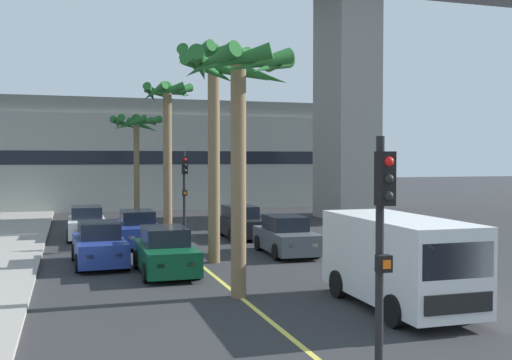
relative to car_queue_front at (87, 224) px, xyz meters
name	(u,v)px	position (x,y,z in m)	size (l,w,h in m)	color
lane_stripe_center	(185,252)	(3.75, -5.53, -0.72)	(0.14, 56.00, 0.01)	#DBCC4C
pier_building_backdrop	(128,155)	(3.75, 18.83, 3.41)	(36.31, 8.04, 8.38)	#ADB2A8
car_queue_front	(87,224)	(0.00, 0.00, 0.00)	(1.87, 4.12, 1.56)	white
car_queue_second	(99,245)	(0.23, -7.60, 0.00)	(1.96, 4.16, 1.56)	navy
car_queue_third	(165,252)	(2.28, -9.98, 0.00)	(1.85, 4.11, 1.56)	#0C4728
car_queue_fourth	(138,229)	(2.10, -3.06, 0.00)	(1.85, 4.11, 1.56)	navy
car_queue_fifth	(286,237)	(7.58, -7.30, 0.00)	(1.94, 4.15, 1.56)	#4C5156
car_queue_sixth	(241,223)	(7.22, -1.84, 0.00)	(1.86, 4.11, 1.56)	black
delivery_van	(398,259)	(7.30, -16.48, 0.57)	(2.21, 5.28, 2.36)	white
traffic_light_median_near	(382,241)	(3.43, -22.58, 1.99)	(0.24, 0.37, 4.20)	black
traffic_light_median_far	(184,186)	(3.97, -4.41, 1.99)	(0.24, 0.37, 4.20)	black
palm_tree_near_median	(136,134)	(3.08, 6.44, 4.66)	(3.09, 3.22, 6.55)	brown
palm_tree_mid_median	(239,94)	(3.71, -14.06, 4.95)	(3.25, 3.28, 6.97)	brown
palm_tree_far_median	(213,94)	(4.34, -8.32, 5.54)	(2.91, 2.94, 8.14)	brown
palm_tree_farthest_median	(167,118)	(4.10, 1.02, 5.25)	(2.77, 2.79, 7.87)	brown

